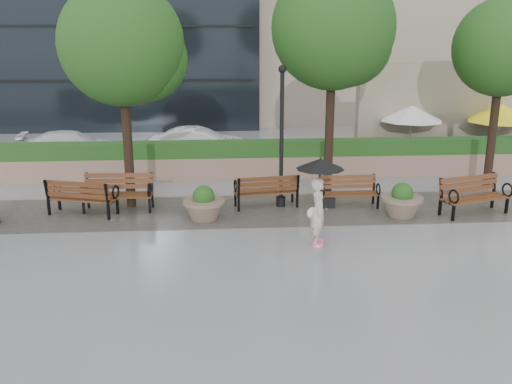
{
  "coord_description": "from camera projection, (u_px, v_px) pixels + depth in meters",
  "views": [
    {
      "loc": [
        -1.38,
        -13.19,
        5.18
      ],
      "look_at": [
        -0.33,
        1.14,
        1.1
      ],
      "focal_mm": 40.0,
      "sensor_mm": 36.0,
      "label": 1
    }
  ],
  "objects": [
    {
      "name": "car_right",
      "position": [
        199.0,
        144.0,
        23.61
      ],
      "size": [
        4.08,
        1.72,
        1.31
      ],
      "primitive_type": "imported",
      "rotation": [
        0.0,
        0.0,
        1.49
      ],
      "color": "white",
      "rests_on": "ground"
    },
    {
      "name": "pedestrian",
      "position": [
        319.0,
        193.0,
        13.98
      ],
      "size": [
        1.19,
        1.19,
        2.19
      ],
      "rotation": [
        0.0,
        0.0,
        1.31
      ],
      "color": "beige",
      "rests_on": "ground"
    },
    {
      "name": "asphalt_street",
      "position": [
        247.0,
        154.0,
        24.72
      ],
      "size": [
        40.0,
        7.0,
        0.0
      ],
      "primitive_type": "cube",
      "color": "black",
      "rests_on": "ground"
    },
    {
      "name": "bench_1",
      "position": [
        118.0,
        200.0,
        16.91
      ],
      "size": [
        2.07,
        0.89,
        1.09
      ],
      "rotation": [
        0.0,
        0.0,
        -0.04
      ],
      "color": "brown",
      "rests_on": "ground"
    },
    {
      "name": "planter_right",
      "position": [
        402.0,
        203.0,
        16.4
      ],
      "size": [
        1.19,
        1.19,
        1.0
      ],
      "color": "#7F6B56",
      "rests_on": "ground"
    },
    {
      "name": "lamppost",
      "position": [
        281.0,
        146.0,
        16.93
      ],
      "size": [
        0.28,
        0.28,
        4.23
      ],
      "color": "black",
      "rests_on": "ground"
    },
    {
      "name": "ground",
      "position": [
        273.0,
        247.0,
        14.16
      ],
      "size": [
        100.0,
        100.0,
        0.0
      ],
      "primitive_type": "plane",
      "color": "gray",
      "rests_on": "ground"
    },
    {
      "name": "bench_2",
      "position": [
        266.0,
        198.0,
        17.26
      ],
      "size": [
        2.0,
        1.04,
        1.02
      ],
      "rotation": [
        0.0,
        0.0,
        3.29
      ],
      "color": "brown",
      "rests_on": "ground"
    },
    {
      "name": "cafe_hedge",
      "position": [
        483.0,
        157.0,
        22.16
      ],
      "size": [
        8.0,
        0.5,
        0.9
      ],
      "primitive_type": "cube",
      "color": "#214316",
      "rests_on": "ground"
    },
    {
      "name": "patio_umb_yellow_b",
      "position": [
        501.0,
        112.0,
        23.14
      ],
      "size": [
        2.5,
        2.5,
        2.3
      ],
      "color": "black",
      "rests_on": "ground"
    },
    {
      "name": "car_left",
      "position": [
        73.0,
        146.0,
        23.49
      ],
      "size": [
        4.34,
        2.24,
        1.2
      ],
      "primitive_type": "imported",
      "rotation": [
        0.0,
        0.0,
        1.71
      ],
      "color": "white",
      "rests_on": "ground"
    },
    {
      "name": "bench_3",
      "position": [
        348.0,
        198.0,
        17.25
      ],
      "size": [
        1.79,
        0.74,
        0.95
      ],
      "rotation": [
        0.0,
        0.0,
        0.02
      ],
      "color": "brown",
      "rests_on": "ground"
    },
    {
      "name": "bench_4",
      "position": [
        474.0,
        204.0,
        16.58
      ],
      "size": [
        2.17,
        1.38,
        1.09
      ],
      "rotation": [
        0.0,
        0.0,
        0.3
      ],
      "color": "brown",
      "rests_on": "ground"
    },
    {
      "name": "bench_0",
      "position": [
        83.0,
        204.0,
        16.53
      ],
      "size": [
        2.12,
        1.34,
        1.07
      ],
      "rotation": [
        0.0,
        0.0,
        2.84
      ],
      "color": "brown",
      "rests_on": "ground"
    },
    {
      "name": "cafe_wall",
      "position": [
        474.0,
        109.0,
        23.88
      ],
      "size": [
        10.0,
        0.6,
        4.0
      ],
      "primitive_type": "cube",
      "color": "tan",
      "rests_on": "ground"
    },
    {
      "name": "tree_0",
      "position": [
        128.0,
        48.0,
        16.23
      ],
      "size": [
        3.62,
        3.55,
        6.6
      ],
      "color": "black",
      "rests_on": "ground"
    },
    {
      "name": "tree_2",
      "position": [
        505.0,
        51.0,
        18.42
      ],
      "size": [
        3.28,
        3.15,
        6.23
      ],
      "color": "black",
      "rests_on": "ground"
    },
    {
      "name": "cobble_strip",
      "position": [
        263.0,
        210.0,
        17.04
      ],
      "size": [
        28.0,
        3.2,
        0.01
      ],
      "primitive_type": "cube",
      "color": "#383330",
      "rests_on": "ground"
    },
    {
      "name": "patio_umb_white",
      "position": [
        412.0,
        114.0,
        22.66
      ],
      "size": [
        2.5,
        2.5,
        2.3
      ],
      "color": "black",
      "rests_on": "ground"
    },
    {
      "name": "planter_left",
      "position": [
        204.0,
        206.0,
        16.12
      ],
      "size": [
        1.18,
        1.18,
        0.99
      ],
      "color": "#7F6B56",
      "rests_on": "ground"
    },
    {
      "name": "patio_umb_yellow_a",
      "position": [
        500.0,
        115.0,
        22.45
      ],
      "size": [
        2.5,
        2.5,
        2.3
      ],
      "color": "black",
      "rests_on": "ground"
    },
    {
      "name": "tree_1",
      "position": [
        337.0,
        32.0,
        17.5
      ],
      "size": [
        3.83,
        3.8,
        7.16
      ],
      "color": "black",
      "rests_on": "ground"
    },
    {
      "name": "hedge_wall",
      "position": [
        253.0,
        159.0,
        20.7
      ],
      "size": [
        24.0,
        0.8,
        1.35
      ],
      "color": "#92715E",
      "rests_on": "ground"
    }
  ]
}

